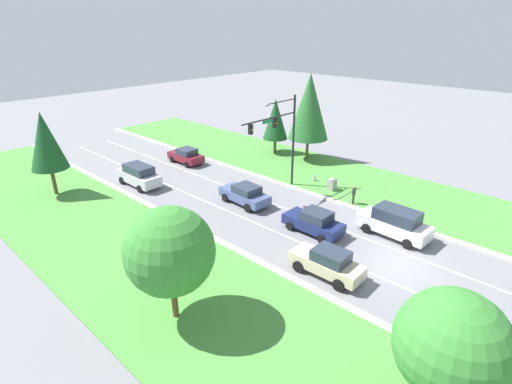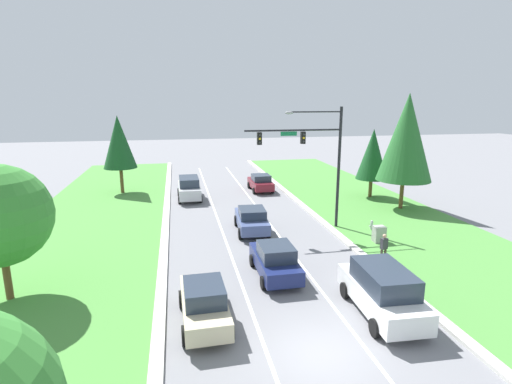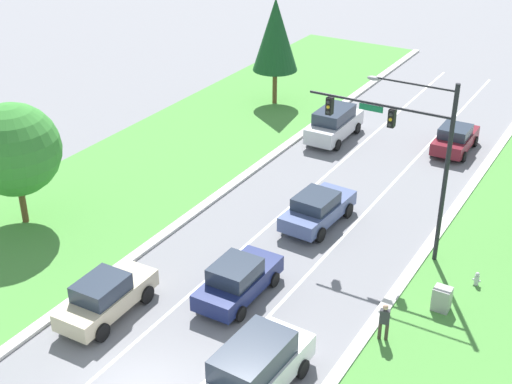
{
  "view_description": "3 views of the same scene",
  "coord_description": "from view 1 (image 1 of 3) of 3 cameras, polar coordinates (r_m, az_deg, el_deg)",
  "views": [
    {
      "loc": [
        -21.62,
        -7.88,
        14.19
      ],
      "look_at": [
        -0.63,
        11.72,
        1.92
      ],
      "focal_mm": 28.0,
      "sensor_mm": 36.0,
      "label": 1
    },
    {
      "loc": [
        -4.66,
        -11.85,
        8.87
      ],
      "look_at": [
        0.62,
        14.42,
        2.62
      ],
      "focal_mm": 28.0,
      "sensor_mm": 36.0,
      "label": 2
    },
    {
      "loc": [
        13.15,
        -14.05,
        17.71
      ],
      "look_at": [
        -1.82,
        11.21,
        2.39
      ],
      "focal_mm": 50.0,
      "sensor_mm": 36.0,
      "label": 3
    }
  ],
  "objects": [
    {
      "name": "slate_blue_sedan",
      "position": [
        33.47,
        -1.59,
        -0.33
      ],
      "size": [
        2.29,
        4.7,
        1.7
      ],
      "rotation": [
        0.0,
        0.0,
        -0.06
      ],
      "color": "#475684",
      "rests_on": "ground_plane"
    },
    {
      "name": "grass_verge_right",
      "position": [
        36.33,
        26.93,
        -2.47
      ],
      "size": [
        10.0,
        90.0,
        0.08
      ],
      "color": "#4C8E3D",
      "rests_on": "ground_plane"
    },
    {
      "name": "curb_strip_left",
      "position": [
        22.72,
        13.61,
        -16.05
      ],
      "size": [
        0.5,
        90.0,
        0.15
      ],
      "color": "beige",
      "rests_on": "ground_plane"
    },
    {
      "name": "champagne_sedan",
      "position": [
        24.66,
        10.16,
        -9.88
      ],
      "size": [
        2.01,
        4.59,
        1.8
      ],
      "rotation": [
        0.0,
        0.0,
        0.02
      ],
      "color": "beige",
      "rests_on": "ground_plane"
    },
    {
      "name": "conifer_mid_left_tree",
      "position": [
        38.33,
        -27.88,
        6.47
      ],
      "size": [
        3.08,
        3.08,
        7.43
      ],
      "color": "brown",
      "rests_on": "ground_plane"
    },
    {
      "name": "lane_stripe_inner_right",
      "position": [
        28.49,
        21.28,
        -8.5
      ],
      "size": [
        0.14,
        81.0,
        0.01
      ],
      "color": "white",
      "rests_on": "ground_plane"
    },
    {
      "name": "lane_stripe_inner_left",
      "position": [
        25.61,
        18.05,
        -11.81
      ],
      "size": [
        0.14,
        81.0,
        0.01
      ],
      "color": "white",
      "rests_on": "ground_plane"
    },
    {
      "name": "curb_strip_right",
      "position": [
        31.7,
        24.04,
        -5.5
      ],
      "size": [
        0.5,
        90.0,
        0.15
      ],
      "color": "beige",
      "rests_on": "ground_plane"
    },
    {
      "name": "conifer_far_right_tree",
      "position": [
        43.7,
        7.63,
        12.0
      ],
      "size": [
        4.33,
        4.33,
        9.38
      ],
      "color": "brown",
      "rests_on": "ground_plane"
    },
    {
      "name": "conifer_near_right_tree",
      "position": [
        46.11,
        2.79,
        10.36
      ],
      "size": [
        2.84,
        2.84,
        6.3
      ],
      "color": "brown",
      "rests_on": "ground_plane"
    },
    {
      "name": "utility_cabinet",
      "position": [
        36.88,
        10.8,
        1.0
      ],
      "size": [
        0.7,
        0.6,
        1.1
      ],
      "color": "#9E9E99",
      "rests_on": "ground_plane"
    },
    {
      "name": "oak_near_left_tree",
      "position": [
        16.85,
        26.21,
        -19.06
      ],
      "size": [
        4.18,
        4.18,
        5.61
      ],
      "color": "brown",
      "rests_on": "ground_plane"
    },
    {
      "name": "pedestrian",
      "position": [
        34.31,
        13.79,
        -0.3
      ],
      "size": [
        0.42,
        0.31,
        1.69
      ],
      "rotation": [
        0.0,
        0.0,
        3.4
      ],
      "color": "#42382D",
      "rests_on": "ground_plane"
    },
    {
      "name": "white_suv",
      "position": [
        30.05,
        19.22,
        -4.13
      ],
      "size": [
        2.34,
        5.13,
        2.11
      ],
      "rotation": [
        0.0,
        0.0,
        -0.04
      ],
      "color": "white",
      "rests_on": "ground_plane"
    },
    {
      "name": "oak_far_left_tree",
      "position": [
        19.95,
        -12.22,
        -8.29
      ],
      "size": [
        4.48,
        4.48,
        6.21
      ],
      "color": "brown",
      "rests_on": "ground_plane"
    },
    {
      "name": "ground_plane",
      "position": [
        27.03,
        19.76,
        -10.08
      ],
      "size": [
        160.0,
        160.0,
        0.0
      ],
      "primitive_type": "plane",
      "color": "slate"
    },
    {
      "name": "silver_suv",
      "position": [
        38.76,
        -16.41,
        2.34
      ],
      "size": [
        2.1,
        4.95,
        2.04
      ],
      "rotation": [
        0.0,
        0.0,
        0.01
      ],
      "color": "silver",
      "rests_on": "ground_plane"
    },
    {
      "name": "grass_verge_left",
      "position": [
        19.42,
        5.02,
        -23.75
      ],
      "size": [
        10.0,
        90.0,
        0.08
      ],
      "color": "#4C8E3D",
      "rests_on": "ground_plane"
    },
    {
      "name": "traffic_signal_mast",
      "position": [
        34.8,
        3.58,
        8.65
      ],
      "size": [
        6.65,
        0.41,
        8.39
      ],
      "color": "black",
      "rests_on": "ground_plane"
    },
    {
      "name": "navy_sedan",
      "position": [
        29.26,
        8.28,
        -4.23
      ],
      "size": [
        2.05,
        4.47,
        1.75
      ],
      "rotation": [
        0.0,
        0.0,
        0.0
      ],
      "color": "navy",
      "rests_on": "ground_plane"
    },
    {
      "name": "fire_hydrant",
      "position": [
        38.81,
        8.36,
        1.97
      ],
      "size": [
        0.34,
        0.2,
        0.7
      ],
      "color": "#B7B7BC",
      "rests_on": "ground_plane"
    },
    {
      "name": "burgundy_sedan",
      "position": [
        44.07,
        -9.97,
        5.12
      ],
      "size": [
        2.09,
        4.22,
        1.65
      ],
      "rotation": [
        0.0,
        0.0,
        0.01
      ],
      "color": "maroon",
      "rests_on": "ground_plane"
    }
  ]
}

